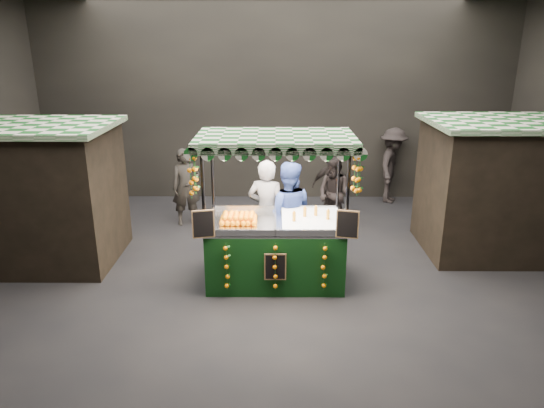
{
  "coord_description": "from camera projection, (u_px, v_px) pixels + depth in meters",
  "views": [
    {
      "loc": [
        0.02,
        -7.69,
        4.01
      ],
      "look_at": [
        -0.04,
        0.67,
        1.23
      ],
      "focal_mm": 32.69,
      "sensor_mm": 36.0,
      "label": 1
    }
  ],
  "objects": [
    {
      "name": "neighbour_stall_left",
      "position": [
        36.0,
        194.0,
        9.12
      ],
      "size": [
        3.0,
        2.2,
        2.6
      ],
      "color": "black",
      "rests_on": "ground"
    },
    {
      "name": "shopper_4",
      "position": [
        89.0,
        190.0,
        11.0
      ],
      "size": [
        0.93,
        0.74,
        1.66
      ],
      "rotation": [
        0.0,
        0.0,
        3.44
      ],
      "color": "#282220",
      "rests_on": "ground"
    },
    {
      "name": "juice_stall",
      "position": [
        276.0,
        239.0,
        8.4
      ],
      "size": [
        2.65,
        1.56,
        2.57
      ],
      "color": "black",
      "rests_on": "ground"
    },
    {
      "name": "ground",
      "position": [
        274.0,
        283.0,
        8.56
      ],
      "size": [
        12.0,
        12.0,
        0.0
      ],
      "primitive_type": "plane",
      "color": "black",
      "rests_on": "ground"
    },
    {
      "name": "shopper_2",
      "position": [
        332.0,
        187.0,
        11.41
      ],
      "size": [
        1.0,
        0.63,
        1.58
      ],
      "rotation": [
        0.0,
        0.0,
        2.86
      ],
      "color": "black",
      "rests_on": "ground"
    },
    {
      "name": "vendor_grey",
      "position": [
        267.0,
        211.0,
        9.19
      ],
      "size": [
        0.8,
        0.62,
        1.96
      ],
      "rotation": [
        0.0,
        0.0,
        2.9
      ],
      "color": "slate",
      "rests_on": "ground"
    },
    {
      "name": "market_hall",
      "position": [
        274.0,
        83.0,
        7.49
      ],
      "size": [
        12.1,
        10.1,
        5.05
      ],
      "color": "black",
      "rests_on": "ground"
    },
    {
      "name": "shopper_0",
      "position": [
        186.0,
        187.0,
        11.09
      ],
      "size": [
        0.73,
        0.6,
        1.74
      ],
      "rotation": [
        0.0,
        0.0,
        0.33
      ],
      "color": "#2D2925",
      "rests_on": "ground"
    },
    {
      "name": "vendor_blue",
      "position": [
        288.0,
        213.0,
        9.13
      ],
      "size": [
        0.99,
        0.8,
        1.94
      ],
      "rotation": [
        0.0,
        0.0,
        3.07
      ],
      "color": "#2B408C",
      "rests_on": "ground"
    },
    {
      "name": "shopper_1",
      "position": [
        334.0,
        194.0,
        10.77
      ],
      "size": [
        1.0,
        0.98,
        1.62
      ],
      "rotation": [
        0.0,
        0.0,
        -0.72
      ],
      "color": "black",
      "rests_on": "ground"
    },
    {
      "name": "neighbour_stall_right",
      "position": [
        502.0,
        187.0,
        9.54
      ],
      "size": [
        3.0,
        2.2,
        2.6
      ],
      "color": "black",
      "rests_on": "ground"
    },
    {
      "name": "shopper_3",
      "position": [
        392.0,
        165.0,
        12.6
      ],
      "size": [
        1.17,
        1.43,
        1.92
      ],
      "rotation": [
        0.0,
        0.0,
        1.13
      ],
      "color": "black",
      "rests_on": "ground"
    }
  ]
}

